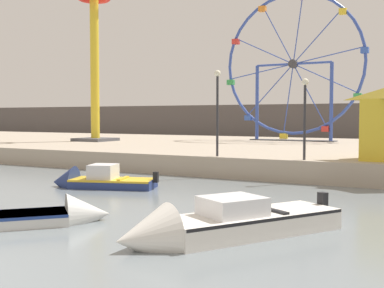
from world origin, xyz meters
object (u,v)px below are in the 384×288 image
Objects in this scene: motorboat_white_red_stripe at (215,226)px; promenade_lamp_near at (217,101)px; promenade_lamp_far at (305,106)px; ferris_wheel_blue_frame at (293,67)px; drop_tower_yellow_tower at (94,47)px; motorboat_navy_blue at (93,181)px; motorboat_pale_grey at (30,218)px.

motorboat_white_red_stripe is 13.08m from promenade_lamp_near.
promenade_lamp_far is at bearing -144.00° from motorboat_white_red_stripe.
promenade_lamp_far is (5.96, -17.21, -3.58)m from ferris_wheel_blue_frame.
promenade_lamp_near is at bearing -30.86° from drop_tower_yellow_tower.
ferris_wheel_blue_frame is at bearing 95.23° from promenade_lamp_near.
motorboat_white_red_stripe is at bearing -84.49° from promenade_lamp_far.
drop_tower_yellow_tower reaches higher than ferris_wheel_blue_frame.
motorboat_white_red_stripe is at bearing 128.11° from motorboat_navy_blue.
motorboat_navy_blue is 24.06m from ferris_wheel_blue_frame.
drop_tower_yellow_tower is (-12.48, 15.08, 8.31)m from motorboat_navy_blue.
drop_tower_yellow_tower is at bearing -150.17° from ferris_wheel_blue_frame.
motorboat_navy_blue is 0.31× the size of drop_tower_yellow_tower.
motorboat_navy_blue is 0.77× the size of motorboat_white_red_stripe.
drop_tower_yellow_tower is at bearing -69.17° from motorboat_navy_blue.
promenade_lamp_far reaches higher than motorboat_navy_blue.
promenade_lamp_near reaches higher than motorboat_white_red_stripe.
motorboat_pale_grey is at bearing -86.46° from ferris_wheel_blue_frame.
motorboat_pale_grey is 13.45m from promenade_lamp_far.
motorboat_pale_grey is at bearing -53.96° from drop_tower_yellow_tower.
drop_tower_yellow_tower reaches higher than promenade_lamp_far.
ferris_wheel_blue_frame is (1.42, 23.04, 6.77)m from motorboat_navy_blue.
motorboat_white_red_stripe is (8.48, -5.53, 0.06)m from motorboat_navy_blue.
promenade_lamp_far is (-1.10, 11.36, 3.13)m from motorboat_white_red_stripe.
drop_tower_yellow_tower is (-13.90, -7.97, 1.55)m from ferris_wheel_blue_frame.
motorboat_navy_blue is at bearing -93.53° from ferris_wheel_blue_frame.
motorboat_pale_grey is 30.43m from ferris_wheel_blue_frame.
motorboat_navy_blue is at bearing -50.39° from drop_tower_yellow_tower.
drop_tower_yellow_tower reaches higher than promenade_lamp_near.
motorboat_white_red_stripe is at bearing -76.12° from ferris_wheel_blue_frame.
drop_tower_yellow_tower is 18.65m from promenade_lamp_near.
drop_tower_yellow_tower is 3.53× the size of promenade_lamp_near.
motorboat_pale_grey is 1.19× the size of promenade_lamp_near.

